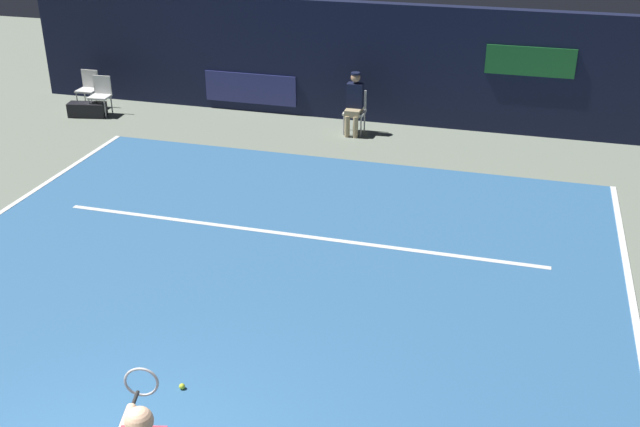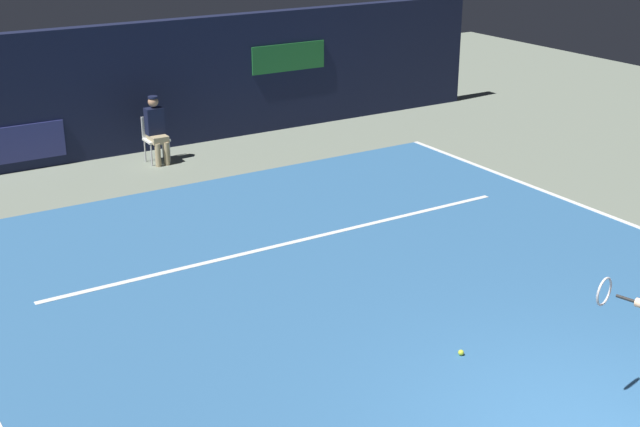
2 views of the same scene
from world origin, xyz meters
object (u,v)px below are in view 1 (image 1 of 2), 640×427
at_px(courtside_chair_far, 88,87).
at_px(tennis_ball, 182,386).
at_px(line_judge_on_chair, 354,103).
at_px(courtside_chair_near, 101,93).
at_px(equipment_bag, 87,110).

bearing_deg(courtside_chair_far, tennis_ball, -53.92).
height_order(line_judge_on_chair, courtside_chair_near, line_judge_on_chair).
bearing_deg(courtside_chair_far, line_judge_on_chair, -0.75).
distance_m(line_judge_on_chair, equipment_bag, 6.18).
height_order(tennis_ball, equipment_bag, equipment_bag).
bearing_deg(line_judge_on_chair, tennis_ball, -89.11).
relative_size(line_judge_on_chair, tennis_ball, 19.41).
distance_m(line_judge_on_chair, courtside_chair_far, 6.42).
bearing_deg(equipment_bag, courtside_chair_near, 29.37).
bearing_deg(line_judge_on_chair, equipment_bag, -175.16).
relative_size(courtside_chair_near, courtside_chair_far, 1.00).
bearing_deg(line_judge_on_chair, courtside_chair_far, 179.25).
bearing_deg(tennis_ball, courtside_chair_near, 124.89).
height_order(courtside_chair_near, equipment_bag, courtside_chair_near).
distance_m(courtside_chair_near, equipment_bag, 0.48).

